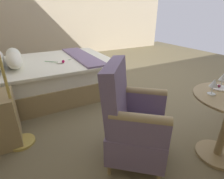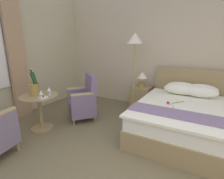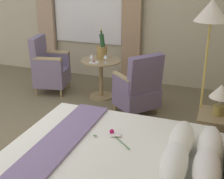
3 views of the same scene
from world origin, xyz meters
TOP-DOWN VIEW (x-y plane):
  - bed at (0.33, 1.87)m, footprint 1.64×2.05m
  - nightstand at (-0.80, 2.65)m, footprint 0.49×0.44m
  - bedside_lamp at (-0.80, 2.65)m, footprint 0.26×0.26m
  - floor_lamp_brass at (-0.93, 2.44)m, footprint 0.37×0.37m
  - side_table_round at (-2.10, 0.67)m, footprint 0.69×0.69m
  - champagne_bucket at (-2.19, 0.66)m, footprint 0.19×0.19m
  - wine_glass_near_bucket at (-1.91, 0.58)m, footprint 0.07×0.07m
  - wine_glass_near_edge at (-1.97, 0.81)m, footprint 0.08×0.08m
  - snack_plate at (-1.92, 0.62)m, footprint 0.17×0.17m
  - armchair_by_window at (-1.68, 1.46)m, footprint 0.80×0.80m
  - armchair_facing_bed at (-2.02, -0.32)m, footprint 0.64×0.66m

SIDE VIEW (x-z plane):
  - nightstand at x=-0.80m, z-range 0.00..0.58m
  - bed at x=0.33m, z-range -0.20..0.88m
  - armchair_by_window at x=-1.68m, z-range -0.07..0.91m
  - side_table_round at x=-2.10m, z-range 0.08..0.77m
  - armchair_facing_bed at x=-2.02m, z-range -0.06..0.97m
  - snack_plate at x=-1.92m, z-range 0.67..0.71m
  - wine_glass_near_bucket at x=-1.91m, z-range 0.71..0.86m
  - wine_glass_near_edge at x=-1.97m, z-range 0.71..0.86m
  - bedside_lamp at x=-0.80m, z-range 0.65..1.02m
  - champagne_bucket at x=-2.19m, z-range 0.58..1.10m
  - floor_lamp_brass at x=-0.93m, z-range 0.67..2.52m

